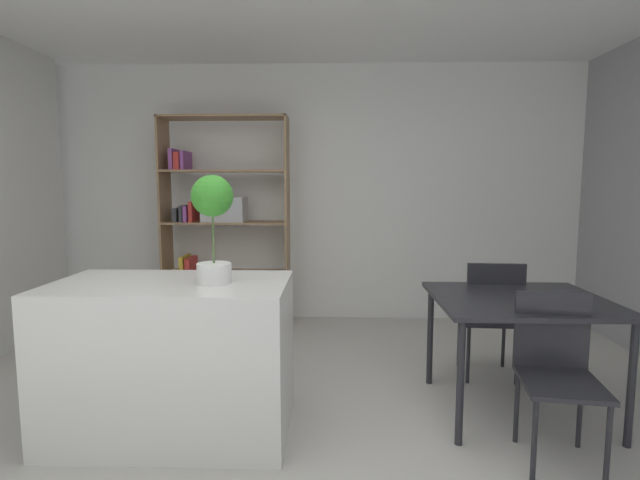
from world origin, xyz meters
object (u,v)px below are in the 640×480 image
(potted_plant_on_island, at_px, (213,216))
(dining_chair_far, at_px, (491,311))
(open_bookshelf, at_px, (219,220))
(dining_table, at_px, (519,308))
(kitchen_island, at_px, (173,357))
(dining_chair_near, at_px, (556,362))

(potted_plant_on_island, relative_size, dining_chair_far, 0.68)
(potted_plant_on_island, distance_m, open_bookshelf, 2.39)
(potted_plant_on_island, xyz_separation_m, dining_table, (1.91, 0.35, -0.62))
(potted_plant_on_island, height_order, open_bookshelf, open_bookshelf)
(kitchen_island, height_order, dining_chair_far, kitchen_island)
(dining_chair_far, bearing_deg, dining_chair_near, 94.75)
(potted_plant_on_island, relative_size, dining_table, 0.58)
(open_bookshelf, distance_m, dining_chair_far, 2.88)
(kitchen_island, relative_size, dining_chair_far, 1.50)
(kitchen_island, xyz_separation_m, dining_table, (2.18, 0.32, 0.23))
(open_bookshelf, height_order, dining_chair_far, open_bookshelf)
(potted_plant_on_island, distance_m, dining_chair_far, 2.23)
(potted_plant_on_island, bearing_deg, dining_table, 10.53)
(dining_table, bearing_deg, potted_plant_on_island, -169.47)
(kitchen_island, bearing_deg, dining_chair_far, 21.21)
(kitchen_island, distance_m, dining_table, 2.21)
(open_bookshelf, bearing_deg, dining_chair_far, -30.87)
(dining_chair_near, bearing_deg, open_bookshelf, 142.74)
(potted_plant_on_island, xyz_separation_m, open_bookshelf, (-0.52, 2.32, -0.20))
(dining_chair_far, height_order, dining_chair_near, dining_chair_far)
(dining_table, relative_size, dining_chair_near, 1.21)
(open_bookshelf, height_order, dining_table, open_bookshelf)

